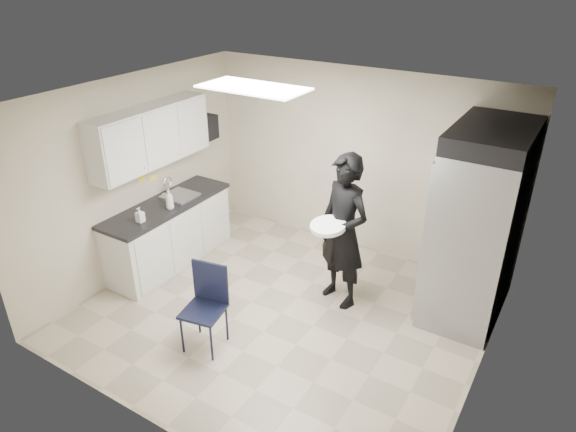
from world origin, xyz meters
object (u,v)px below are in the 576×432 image
Objects in this scene: folding_chair at (203,311)px; commercial_fridge at (476,232)px; man_tuxedo at (343,232)px; lower_counter at (170,234)px.

commercial_fridge is at bearing 33.73° from folding_chair.
folding_chair is 1.85m from man_tuxedo.
man_tuxedo is at bearing 50.05° from folding_chair.
man_tuxedo reaches higher than folding_chair.
lower_counter is at bearing -149.98° from man_tuxedo.
commercial_fridge reaches higher than folding_chair.
folding_chair is at bearing -135.51° from commercial_fridge.
commercial_fridge is 1.09× the size of man_tuxedo.
commercial_fridge reaches higher than man_tuxedo.
commercial_fridge is 1.51m from man_tuxedo.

